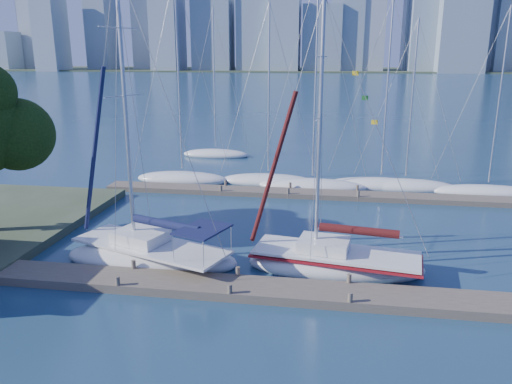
# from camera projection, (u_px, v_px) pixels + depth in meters

# --- Properties ---
(ground) EXTENTS (700.00, 700.00, 0.00)m
(ground) POSITION_uv_depth(u_px,v_px,m) (234.00, 292.00, 22.03)
(ground) COLOR navy
(ground) RESTS_ON ground
(near_dock) EXTENTS (26.00, 2.00, 0.40)m
(near_dock) POSITION_uv_depth(u_px,v_px,m) (234.00, 288.00, 21.98)
(near_dock) COLOR brown
(near_dock) RESTS_ON ground
(far_dock) EXTENTS (30.00, 1.80, 0.36)m
(far_dock) POSITION_uv_depth(u_px,v_px,m) (303.00, 194.00, 36.93)
(far_dock) COLOR brown
(far_dock) RESTS_ON ground
(far_shore) EXTENTS (800.00, 100.00, 1.50)m
(far_shore) POSITION_uv_depth(u_px,v_px,m) (329.00, 70.00, 326.81)
(far_shore) COLOR #38472D
(far_shore) RESTS_ON ground
(sailboat_navy) EXTENTS (9.27, 5.70, 14.82)m
(sailboat_navy) POSITION_uv_depth(u_px,v_px,m) (150.00, 242.00, 24.72)
(sailboat_navy) COLOR silver
(sailboat_navy) RESTS_ON ground
(sailboat_maroon) EXTENTS (8.80, 4.03, 13.19)m
(sailboat_maroon) POSITION_uv_depth(u_px,v_px,m) (336.00, 251.00, 23.94)
(sailboat_maroon) COLOR silver
(sailboat_maroon) RESTS_ON ground
(bg_boat_0) EXTENTS (8.09, 5.12, 16.50)m
(bg_boat_0) POSITION_uv_depth(u_px,v_px,m) (183.00, 178.00, 40.98)
(bg_boat_0) COLOR silver
(bg_boat_0) RESTS_ON ground
(bg_boat_1) EXTENTS (8.06, 4.40, 14.29)m
(bg_boat_1) POSITION_uv_depth(u_px,v_px,m) (268.00, 180.00, 40.37)
(bg_boat_1) COLOR silver
(bg_boat_1) RESTS_ON ground
(bg_boat_2) EXTENTS (8.71, 4.22, 16.36)m
(bg_boat_2) POSITION_uv_depth(u_px,v_px,m) (312.00, 185.00, 38.81)
(bg_boat_2) COLOR silver
(bg_boat_2) RESTS_ON ground
(bg_boat_3) EXTENTS (8.82, 4.13, 14.46)m
(bg_boat_3) POSITION_uv_depth(u_px,v_px,m) (381.00, 184.00, 39.13)
(bg_boat_3) COLOR silver
(bg_boat_3) RESTS_ON ground
(bg_boat_4) EXTENTS (8.22, 3.85, 13.02)m
(bg_boat_4) POSITION_uv_depth(u_px,v_px,m) (405.00, 186.00, 38.74)
(bg_boat_4) COLOR silver
(bg_boat_4) RESTS_ON ground
(bg_boat_5) EXTENTS (8.37, 4.10, 13.72)m
(bg_boat_5) POSITION_uv_depth(u_px,v_px,m) (487.00, 191.00, 37.19)
(bg_boat_5) COLOR silver
(bg_boat_5) RESTS_ON ground
(bg_boat_6) EXTENTS (6.85, 2.32, 14.83)m
(bg_boat_6) POSITION_uv_depth(u_px,v_px,m) (216.00, 154.00, 51.17)
(bg_boat_6) COLOR silver
(bg_boat_6) RESTS_ON ground
(skyline) EXTENTS (502.90, 51.31, 115.36)m
(skyline) POSITION_uv_depth(u_px,v_px,m) (369.00, 8.00, 285.87)
(skyline) COLOR slate
(skyline) RESTS_ON ground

